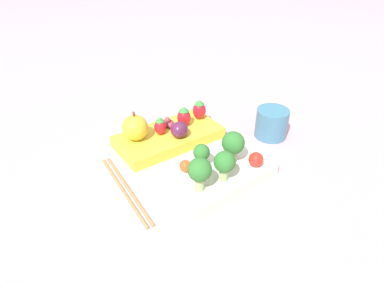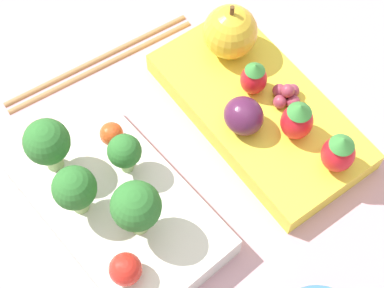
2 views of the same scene
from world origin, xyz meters
TOP-DOWN VIEW (x-y plane):
  - ground_plane at (0.00, 0.00)m, footprint 4.00×4.00m
  - bento_box_savoury at (0.01, 0.08)m, footprint 0.20×0.12m
  - bento_box_fruit at (-0.01, -0.08)m, footprint 0.23×0.14m
  - broccoli_floret_0 at (-0.02, 0.08)m, footprint 0.04×0.04m
  - broccoli_floret_1 at (0.03, 0.05)m, footprint 0.03×0.03m
  - broccoli_floret_2 at (0.03, 0.11)m, footprint 0.04×0.04m
  - broccoli_floret_3 at (0.08, 0.10)m, footprint 0.04×0.04m
  - cherry_tomato_0 at (0.06, 0.05)m, footprint 0.02×0.02m
  - cherry_tomato_1 at (-0.05, 0.12)m, footprint 0.03×0.03m
  - apple at (0.06, -0.11)m, footprint 0.05×0.05m
  - strawberry_0 at (-0.10, -0.08)m, footprint 0.03×0.03m
  - strawberry_1 at (0.01, -0.09)m, footprint 0.03×0.03m
  - strawberry_2 at (-0.05, -0.08)m, footprint 0.03×0.03m
  - plum at (-0.01, -0.05)m, footprint 0.04×0.04m
  - grape_cluster at (-0.02, -0.10)m, footprint 0.03×0.03m
  - drinking_cup at (-0.19, 0.05)m, footprint 0.07×0.07m
  - chopsticks_pair at (0.15, -0.01)m, footprint 0.06×0.21m

SIDE VIEW (x-z plane):
  - ground_plane at x=0.00m, z-range 0.00..0.00m
  - chopsticks_pair at x=0.15m, z-range 0.00..0.01m
  - bento_box_fruit at x=-0.01m, z-range 0.00..0.02m
  - bento_box_savoury at x=0.01m, z-range 0.00..0.03m
  - drinking_cup at x=-0.19m, z-range 0.00..0.06m
  - grape_cluster at x=-0.02m, z-range 0.02..0.04m
  - cherry_tomato_0 at x=0.06m, z-range 0.03..0.05m
  - cherry_tomato_1 at x=-0.05m, z-range 0.03..0.05m
  - plum at x=-0.01m, z-range 0.02..0.06m
  - strawberry_1 at x=0.01m, z-range 0.02..0.06m
  - strawberry_2 at x=-0.05m, z-range 0.02..0.07m
  - strawberry_0 at x=-0.10m, z-range 0.02..0.07m
  - apple at x=0.06m, z-range 0.02..0.08m
  - broccoli_floret_1 at x=0.03m, z-range 0.03..0.08m
  - broccoli_floret_2 at x=0.03m, z-range 0.03..0.09m
  - broccoli_floret_3 at x=0.08m, z-range 0.04..0.10m
  - broccoli_floret_0 at x=-0.02m, z-range 0.04..0.10m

